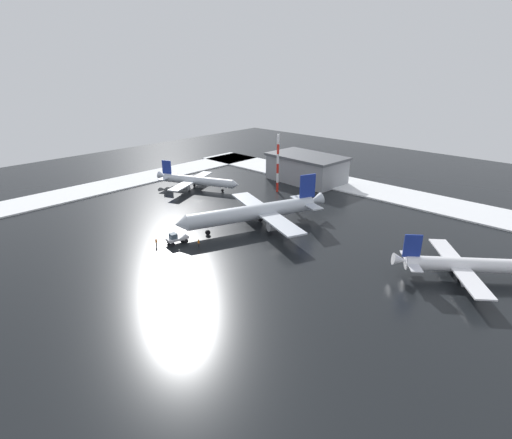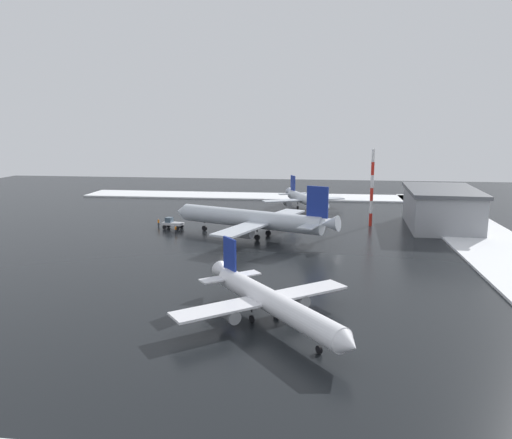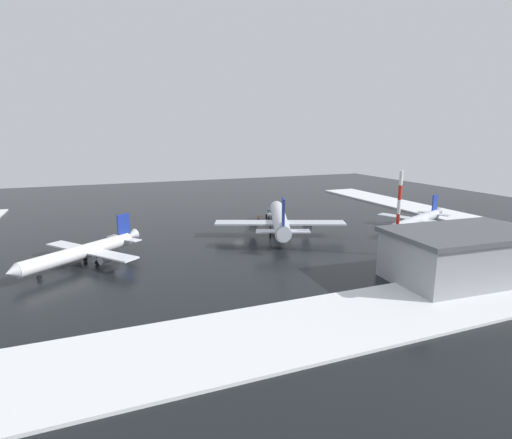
% 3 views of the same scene
% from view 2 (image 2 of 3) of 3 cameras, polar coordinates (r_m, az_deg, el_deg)
% --- Properties ---
extents(ground_plane, '(240.00, 240.00, 0.00)m').
position_cam_2_polar(ground_plane, '(94.36, -3.38, -3.19)').
color(ground_plane, black).
extents(snow_bank_far, '(152.00, 16.00, 0.42)m').
position_cam_2_polar(snow_bank_far, '(98.37, 26.65, -3.64)').
color(snow_bank_far, white).
rests_on(snow_bank_far, ground_plane).
extents(snow_bank_right, '(14.00, 116.00, 0.42)m').
position_cam_2_polar(snow_bank_right, '(159.49, 1.08, 2.67)').
color(snow_bank_right, white).
rests_on(snow_bank_right, ground_plane).
extents(airplane_foreground_jet, '(30.95, 36.55, 11.35)m').
position_cam_2_polar(airplane_foreground_jet, '(102.03, -0.34, 0.05)').
color(airplane_foreground_jet, silver).
rests_on(airplane_foreground_jet, ground_plane).
extents(airplane_far_rear, '(23.21, 20.87, 8.25)m').
position_cam_2_polar(airplane_far_rear, '(58.20, 1.82, -9.38)').
color(airplane_far_rear, white).
rests_on(airplane_far_rear, ground_plane).
extents(airplane_parked_portside, '(26.49, 22.47, 8.30)m').
position_cam_2_polar(airplane_parked_portside, '(135.74, 5.73, 2.26)').
color(airplane_parked_portside, silver).
rests_on(airplane_parked_portside, ground_plane).
extents(pushback_tug, '(2.97, 4.91, 2.50)m').
position_cam_2_polar(pushback_tug, '(112.25, -9.58, -0.39)').
color(pushback_tug, silver).
rests_on(pushback_tug, ground_plane).
extents(ground_crew_beside_wing, '(0.36, 0.36, 1.71)m').
position_cam_2_polar(ground_crew_beside_wing, '(107.10, -9.17, -1.09)').
color(ground_crew_beside_wing, black).
rests_on(ground_crew_beside_wing, ground_plane).
extents(ground_crew_near_tug, '(0.36, 0.36, 1.71)m').
position_cam_2_polar(ground_crew_near_tug, '(115.32, -11.09, -0.30)').
color(ground_crew_near_tug, black).
rests_on(ground_crew_near_tug, ground_plane).
extents(antenna_mast, '(0.70, 0.70, 17.48)m').
position_cam_2_polar(antenna_mast, '(115.48, 13.10, 3.54)').
color(antenna_mast, red).
rests_on(antenna_mast, ground_plane).
extents(cargo_hangar, '(25.79, 16.36, 8.80)m').
position_cam_2_polar(cargo_hangar, '(119.20, 20.39, 1.27)').
color(cargo_hangar, gray).
rests_on(cargo_hangar, ground_plane).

